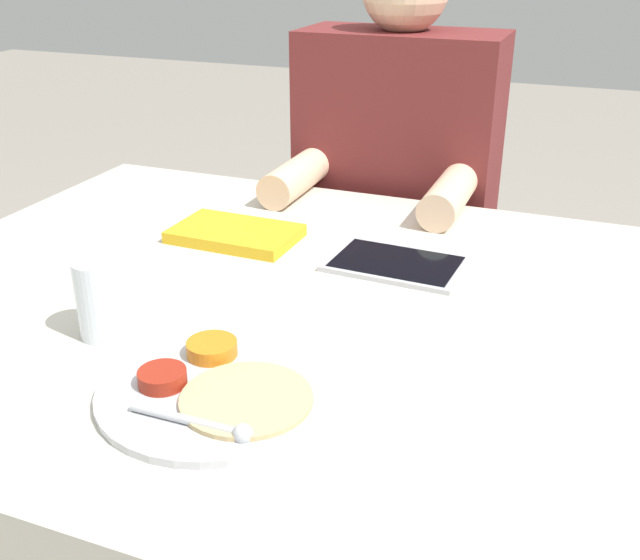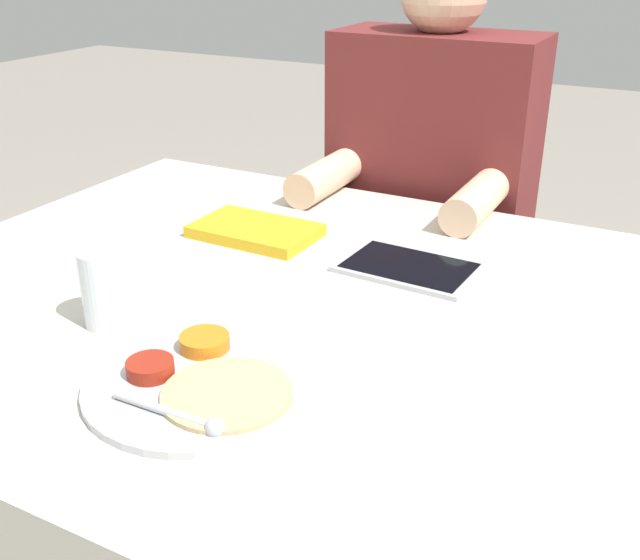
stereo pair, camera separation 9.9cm
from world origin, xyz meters
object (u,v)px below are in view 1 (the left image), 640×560
Objects in this scene: tablet_device at (396,264)px; person_diner at (393,253)px; drinking_glass at (101,299)px; red_notebook at (235,235)px; thali_tray at (216,388)px.

tablet_device is 0.52m from person_diner.
drinking_glass is at bearing -101.18° from person_diner.
drinking_glass is (-0.16, -0.81, 0.23)m from person_diner.
red_notebook is at bearing -108.99° from person_diner.
drinking_glass is (-0.01, -0.36, 0.04)m from red_notebook.
thali_tray is 0.22m from drinking_glass.
person_diner reaches higher than red_notebook.
drinking_glass reaches higher than red_notebook.
thali_tray is at bearing -18.97° from drinking_glass.
person_diner is at bearing 92.66° from thali_tray.
red_notebook is (-0.20, 0.43, 0.00)m from thali_tray.
red_notebook is 0.29m from tablet_device.
red_notebook is 0.51m from person_diner.
tablet_device is 2.05× the size of drinking_glass.
person_diner is 0.86m from drinking_glass.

